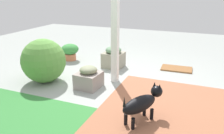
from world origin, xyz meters
name	(u,v)px	position (x,y,z in m)	size (l,w,h in m)	color
ground_plane	(129,85)	(0.00, 0.00, 0.00)	(12.00, 12.00, 0.00)	#979C97
brick_path	(162,112)	(-0.75, 0.77, 0.01)	(1.80, 2.40, 0.02)	#9E5F42
porch_pillar	(115,16)	(0.32, -0.10, 1.24)	(0.12, 0.12, 2.48)	white
stone_planter_nearest	(113,58)	(0.65, -0.86, 0.23)	(0.46, 0.44, 0.48)	gray
stone_planter_mid	(89,78)	(0.65, 0.35, 0.18)	(0.43, 0.45, 0.41)	gray
round_shrub	(44,61)	(1.56, 0.42, 0.42)	(0.83, 0.83, 0.83)	#59933F
terracotta_pot_broad	(70,51)	(1.86, -0.97, 0.24)	(0.43, 0.43, 0.41)	#C9714D
dog	(142,103)	(-0.53, 1.10, 0.28)	(0.46, 0.67, 0.49)	black
doormat	(176,69)	(-0.71, -1.25, 0.01)	(0.66, 0.40, 0.03)	brown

